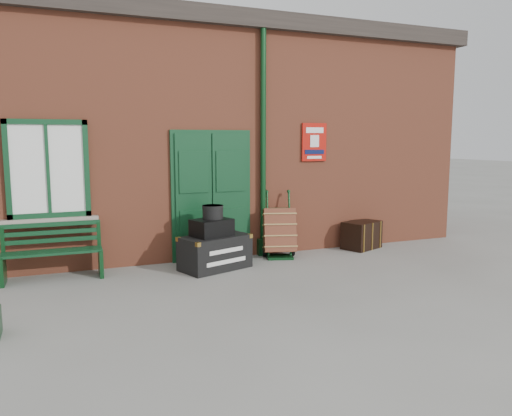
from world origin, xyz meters
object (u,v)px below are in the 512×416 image
bench (53,250)px  porter_trolley (279,232)px  dark_trunk (362,235)px  houdini_trunk (215,252)px

bench → porter_trolley: size_ratio=1.23×
bench → porter_trolley: 3.78m
bench → dark_trunk: 5.55m
dark_trunk → porter_trolley: bearing=158.1°
houdini_trunk → dark_trunk: bearing=-11.5°
bench → dark_trunk: size_ratio=1.95×
porter_trolley → bench: bearing=-162.7°
houdini_trunk → dark_trunk: houdini_trunk is taller
houdini_trunk → porter_trolley: bearing=-2.4°
bench → porter_trolley: (3.78, 0.04, 0.01)m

